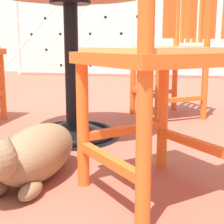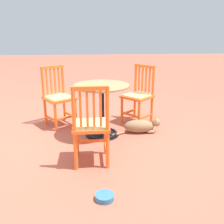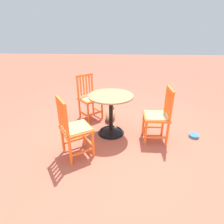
{
  "view_description": "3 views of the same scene",
  "coord_description": "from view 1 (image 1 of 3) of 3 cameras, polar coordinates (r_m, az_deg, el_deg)",
  "views": [
    {
      "loc": [
        0.67,
        -1.67,
        0.47
      ],
      "look_at": [
        0.31,
        0.04,
        0.12
      ],
      "focal_mm": 53.61,
      "sensor_mm": 36.0,
      "label": 1
    },
    {
      "loc": [
        -3.27,
        0.07,
        1.45
      ],
      "look_at": [
        0.05,
        -0.2,
        0.36
      ],
      "focal_mm": 41.14,
      "sensor_mm": 36.0,
      "label": 2
    },
    {
      "loc": [
        -0.08,
        2.68,
        1.69
      ],
      "look_at": [
        0.12,
        -0.2,
        0.36
      ],
      "focal_mm": 28.05,
      "sensor_mm": 36.0,
      "label": 3
    }
  ],
  "objects": [
    {
      "name": "tabby_cat",
      "position": [
        1.2,
        -13.36,
        -7.21
      ],
      "size": [
        0.27,
        0.73,
        0.23
      ],
      "color": "#8E704C",
      "rests_on": "ground_plane"
    },
    {
      "name": "cafe_table",
      "position": [
        1.7,
        -6.81,
        4.99
      ],
      "size": [
        0.76,
        0.76,
        0.73
      ],
      "color": "black",
      "rests_on": "ground_plane"
    },
    {
      "name": "lattice_fence_panel",
      "position": [
        5.15,
        1.6,
        13.22
      ],
      "size": [
        4.05,
        0.06,
        1.28
      ],
      "color": "silver",
      "rests_on": "ground_plane"
    },
    {
      "name": "orange_chair_by_planter",
      "position": [
        1.01,
        8.74,
        9.11
      ],
      "size": [
        0.57,
        0.57,
        0.91
      ],
      "color": "orange",
      "rests_on": "ground_plane"
    },
    {
      "name": "orange_chair_tucked_in",
      "position": [
        2.25,
        10.23,
        10.23
      ],
      "size": [
        0.56,
        0.56,
        0.91
      ],
      "color": "orange",
      "rests_on": "ground_plane"
    },
    {
      "name": "ground_plane",
      "position": [
        1.86,
        -9.72,
        -3.49
      ],
      "size": [
        24.0,
        24.0,
        0.0
      ],
      "primitive_type": "plane",
      "color": "#AD5642"
    }
  ]
}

